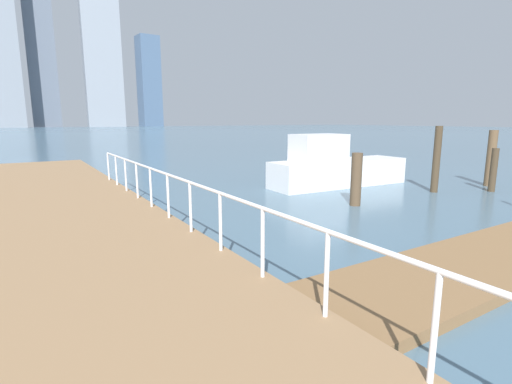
% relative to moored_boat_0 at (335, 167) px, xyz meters
% --- Properties ---
extents(ground_plane, '(300.00, 300.00, 0.00)m').
position_rel_moored_boat_0_xyz_m(ground_plane, '(-4.99, 2.86, -0.77)').
color(ground_plane, slate).
extents(floating_dock, '(11.18, 2.00, 0.18)m').
position_rel_moored_boat_0_xyz_m(floating_dock, '(-2.90, -8.09, -0.68)').
color(floating_dock, olive).
rests_on(floating_dock, ground_plane).
extents(boardwalk_railing, '(0.06, 24.88, 1.08)m').
position_rel_moored_boat_0_xyz_m(boardwalk_railing, '(-8.14, -8.48, 0.45)').
color(boardwalk_railing, white).
rests_on(boardwalk_railing, boardwalk).
extents(dock_piling_0, '(0.25, 0.25, 1.66)m').
position_rel_moored_boat_0_xyz_m(dock_piling_0, '(4.22, -4.15, 0.06)').
color(dock_piling_0, '#473826').
rests_on(dock_piling_0, ground_plane).
extents(dock_piling_1, '(0.34, 0.34, 2.30)m').
position_rel_moored_boat_0_xyz_m(dock_piling_1, '(5.44, -3.40, 0.38)').
color(dock_piling_1, brown).
rests_on(dock_piling_1, ground_plane).
extents(dock_piling_2, '(0.27, 0.27, 2.49)m').
position_rel_moored_boat_0_xyz_m(dock_piling_2, '(2.25, -3.06, 0.48)').
color(dock_piling_2, '#473826').
rests_on(dock_piling_2, ground_plane).
extents(dock_piling_3, '(0.34, 0.34, 1.69)m').
position_rel_moored_boat_0_xyz_m(dock_piling_3, '(-2.02, -3.11, 0.08)').
color(dock_piling_3, brown).
rests_on(dock_piling_3, ground_plane).
extents(moored_boat_0, '(6.21, 1.92, 2.15)m').
position_rel_moored_boat_0_xyz_m(moored_boat_0, '(0.00, 0.00, 0.00)').
color(moored_boat_0, white).
rests_on(moored_boat_0, ground_plane).
extents(skyline_tower_2, '(9.81, 10.87, 78.92)m').
position_rel_moored_boat_0_xyz_m(skyline_tower_2, '(-0.09, 159.52, 38.69)').
color(skyline_tower_2, slate).
rests_on(skyline_tower_2, ground_plane).
extents(skyline_tower_3, '(14.01, 9.60, 50.51)m').
position_rel_moored_boat_0_xyz_m(skyline_tower_3, '(19.77, 149.08, 24.49)').
color(skyline_tower_3, '#8C939E').
rests_on(skyline_tower_3, ground_plane).
extents(skyline_tower_4, '(8.58, 8.07, 36.29)m').
position_rel_moored_boat_0_xyz_m(skyline_tower_4, '(38.15, 151.53, 17.38)').
color(skyline_tower_4, slate).
rests_on(skyline_tower_4, ground_plane).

